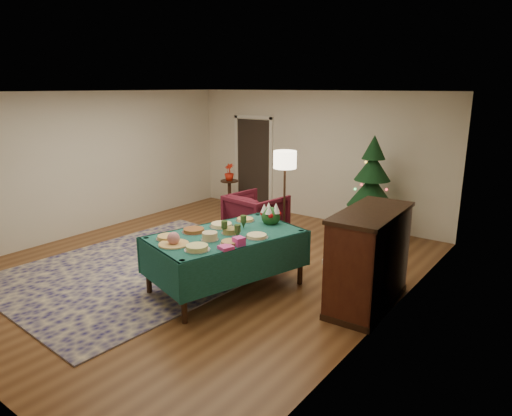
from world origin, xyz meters
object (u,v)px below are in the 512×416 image
Objects in this scene: gift_box at (239,241)px; floor_lamp at (285,165)px; christmas_tree at (371,193)px; armchair at (256,214)px; side_table at (230,196)px; buffet_table at (226,245)px; piano at (369,260)px; potted_plant at (229,176)px.

floor_lamp is (-0.89, 2.40, 0.56)m from gift_box.
christmas_tree is (1.15, 1.17, -0.56)m from floor_lamp.
armchair is 2.07m from side_table.
buffet_table is at bearing -78.04° from floor_lamp.
floor_lamp is 1.73m from christmas_tree.
piano is at bearing 162.32° from armchair.
gift_box is 0.18× the size of side_table.
armchair reaches higher than gift_box.
gift_box is 1.69m from piano.
gift_box is 4.69m from side_table.
armchair reaches higher than side_table.
floor_lamp is at bearing -25.95° from potted_plant.
potted_plant is 0.25× the size of piano.
piano is at bearing 22.51° from buffet_table.
buffet_table is at bearing -50.50° from potted_plant.
armchair is (-0.99, 2.02, -0.18)m from buffet_table.
buffet_table is 4.20m from side_table.
buffet_table is at bearing -50.50° from side_table.
christmas_tree is 2.82m from piano.
christmas_tree is 1.28× the size of piano.
christmas_tree is at bearing 45.43° from floor_lamp.
piano is (1.35, 0.98, -0.24)m from gift_box.
gift_box is at bearing 129.28° from armchair.
piano is (1.78, 0.74, -0.02)m from buffet_table.
buffet_table is 1.21× the size of christmas_tree.
potted_plant is at bearing 154.05° from floor_lamp.
buffet_table is 2.25m from armchair.
side_table is 0.37× the size of christmas_tree.
buffet_table is 2.47× the size of armchair.
gift_box is at bearing -69.60° from floor_lamp.
side_table is at bearing 154.05° from floor_lamp.
gift_box is 0.34× the size of potted_plant.
armchair is 1.33× the size of side_table.
buffet_table is at bearing -157.49° from piano.
potted_plant is (-2.21, 1.07, -0.61)m from floor_lamp.
gift_box is 2.62m from floor_lamp.
buffet_table is at bearing 150.73° from gift_box.
floor_lamp is at bearing -134.57° from christmas_tree.
potted_plant is 5.10m from piano.
buffet_table is 0.54m from gift_box.
floor_lamp reaches higher than potted_plant.
floor_lamp is at bearing 110.40° from gift_box.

